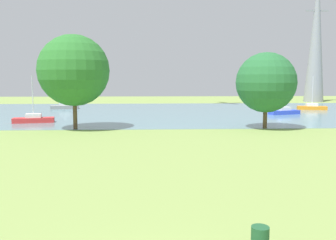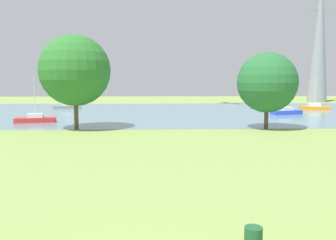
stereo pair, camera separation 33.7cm
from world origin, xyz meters
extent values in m
plane|color=#7F994C|center=(0.00, 22.00, 0.00)|extent=(160.00, 160.00, 0.00)
cylinder|color=#1E512D|center=(3.58, 2.48, 0.40)|extent=(0.56, 0.56, 0.80)
cube|color=slate|center=(0.00, 50.00, 0.01)|extent=(140.00, 40.00, 0.02)
cube|color=blue|center=(20.22, 45.51, 0.32)|extent=(5.03, 2.89, 0.60)
cube|color=white|center=(20.22, 45.51, 0.87)|extent=(2.05, 1.60, 0.50)
cylinder|color=silver|center=(20.22, 45.51, 4.26)|extent=(0.10, 0.10, 7.28)
cube|color=red|center=(-14.08, 36.65, 0.32)|extent=(5.00, 2.40, 0.60)
cube|color=white|center=(-14.08, 36.65, 0.87)|extent=(1.98, 1.43, 0.50)
cylinder|color=silver|center=(-14.08, 36.65, 3.17)|extent=(0.10, 0.10, 5.09)
cube|color=orange|center=(27.98, 53.35, 0.32)|extent=(5.02, 2.63, 0.60)
cube|color=white|center=(27.98, 53.35, 0.87)|extent=(2.01, 1.51, 0.50)
cylinder|color=silver|center=(27.98, 53.35, 3.18)|extent=(0.10, 0.10, 5.13)
cube|color=gray|center=(-14.99, 56.79, 0.32)|extent=(4.96, 2.17, 0.60)
cube|color=white|center=(-14.99, 56.79, 0.87)|extent=(1.94, 1.34, 0.50)
cylinder|color=silver|center=(-14.99, 56.79, 3.40)|extent=(0.10, 0.10, 5.55)
cylinder|color=brown|center=(-7.83, 30.71, 1.79)|extent=(0.44, 0.44, 3.58)
sphere|color=#2B722C|center=(-7.83, 30.71, 6.20)|extent=(7.48, 7.48, 7.48)
cylinder|color=brown|center=(12.46, 30.22, 1.35)|extent=(0.44, 0.44, 2.70)
sphere|color=#276736|center=(12.46, 30.22, 4.94)|extent=(6.39, 6.39, 6.39)
cone|color=gray|center=(37.82, 74.62, 14.75)|extent=(4.40, 4.40, 29.50)
cube|color=gray|center=(37.82, 74.62, 20.60)|extent=(5.20, 0.30, 0.30)
camera|label=1|loc=(0.22, -8.19, 5.35)|focal=39.04mm
camera|label=2|loc=(0.56, -8.21, 5.35)|focal=39.04mm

